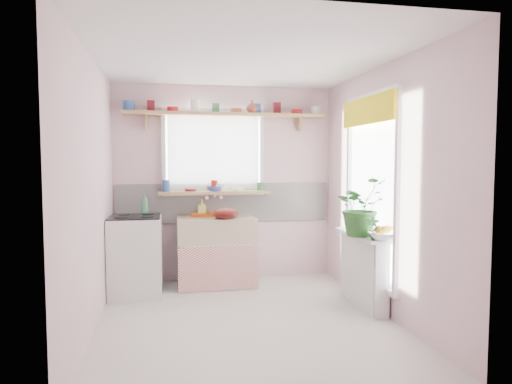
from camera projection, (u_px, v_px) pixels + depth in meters
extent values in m
plane|color=beige|center=(246.00, 320.00, 4.42)|extent=(3.20, 3.20, 0.00)
plane|color=white|center=(245.00, 58.00, 4.25)|extent=(3.20, 3.20, 0.00)
plane|color=silver|center=(225.00, 183.00, 5.90)|extent=(2.80, 0.00, 2.80)
plane|color=silver|center=(290.00, 209.00, 2.77)|extent=(2.80, 0.00, 2.80)
plane|color=silver|center=(91.00, 194.00, 4.07)|extent=(0.00, 3.20, 3.20)
plane|color=silver|center=(382.00, 190.00, 4.60)|extent=(0.00, 3.20, 3.20)
cube|color=white|center=(225.00, 203.00, 5.90)|extent=(2.74, 0.03, 0.50)
cube|color=#D0868E|center=(225.00, 218.00, 5.91)|extent=(2.74, 0.02, 0.12)
cube|color=white|center=(213.00, 152.00, 5.84)|extent=(1.20, 0.01, 1.00)
cube|color=white|center=(214.00, 152.00, 5.78)|extent=(1.15, 0.02, 0.95)
cube|color=white|center=(373.00, 189.00, 4.79)|extent=(0.01, 1.10, 1.90)
cube|color=yellow|center=(367.00, 111.00, 4.72)|extent=(0.03, 1.20, 0.28)
cube|color=white|center=(216.00, 263.00, 5.65)|extent=(0.85, 0.55, 0.55)
cube|color=#CB493B|center=(219.00, 268.00, 5.37)|extent=(0.95, 0.02, 0.53)
cube|color=beige|center=(216.00, 229.00, 5.62)|extent=(0.95, 0.55, 0.30)
cylinder|color=silver|center=(214.00, 195.00, 5.83)|extent=(0.03, 0.22, 0.03)
cube|color=white|center=(136.00, 256.00, 5.21)|extent=(0.58, 0.58, 0.90)
cube|color=black|center=(135.00, 217.00, 5.18)|extent=(0.56, 0.56, 0.02)
cylinder|color=black|center=(121.00, 217.00, 5.01)|extent=(0.14, 0.14, 0.01)
cylinder|color=black|center=(147.00, 217.00, 5.07)|extent=(0.14, 0.14, 0.01)
cylinder|color=black|center=(123.00, 214.00, 5.29)|extent=(0.14, 0.14, 0.01)
cylinder|color=black|center=(148.00, 214.00, 5.34)|extent=(0.14, 0.14, 0.01)
cube|color=white|center=(363.00, 271.00, 4.84)|extent=(0.15, 0.90, 0.75)
cube|color=white|center=(361.00, 235.00, 4.80)|extent=(0.22, 0.95, 0.03)
cube|color=tan|center=(214.00, 193.00, 5.76)|extent=(1.40, 0.22, 0.04)
cube|color=tan|center=(226.00, 115.00, 5.71)|extent=(2.52, 0.24, 0.04)
cylinder|color=#3359A5|center=(129.00, 106.00, 5.48)|extent=(0.11, 0.11, 0.12)
cylinder|color=#590F14|center=(151.00, 106.00, 5.53)|extent=(0.11, 0.11, 0.12)
cylinder|color=red|center=(173.00, 109.00, 5.58)|extent=(0.11, 0.11, 0.06)
cylinder|color=silver|center=(194.00, 107.00, 5.63)|extent=(0.11, 0.11, 0.12)
cylinder|color=#3F7F4C|center=(216.00, 108.00, 5.68)|extent=(0.11, 0.11, 0.12)
cylinder|color=#A55133|center=(236.00, 111.00, 5.73)|extent=(0.11, 0.11, 0.06)
cylinder|color=#3359A5|center=(257.00, 109.00, 5.78)|extent=(0.11, 0.11, 0.12)
cylinder|color=#590F14|center=(277.00, 109.00, 5.83)|extent=(0.11, 0.11, 0.12)
cylinder|color=red|center=(297.00, 112.00, 5.88)|extent=(0.11, 0.11, 0.06)
cylinder|color=silver|center=(316.00, 110.00, 5.93)|extent=(0.11, 0.11, 0.12)
cylinder|color=#3359A5|center=(164.00, 187.00, 5.64)|extent=(0.11, 0.11, 0.12)
cylinder|color=#590F14|center=(190.00, 186.00, 5.70)|extent=(0.11, 0.11, 0.12)
cylinder|color=red|center=(214.00, 189.00, 5.76)|extent=(0.11, 0.11, 0.06)
cylinder|color=silver|center=(239.00, 186.00, 5.82)|extent=(0.11, 0.11, 0.12)
cylinder|color=#3F7F4C|center=(262.00, 186.00, 5.87)|extent=(0.11, 0.11, 0.12)
cube|color=#DA5413|center=(209.00, 214.00, 5.75)|extent=(0.48, 0.40, 0.04)
ellipsoid|color=#54110E|center=(225.00, 213.00, 5.42)|extent=(0.37, 0.37, 0.14)
imported|color=#296026|center=(361.00, 207.00, 4.66)|extent=(0.63, 0.57, 0.60)
imported|color=white|center=(384.00, 236.00, 4.42)|extent=(0.42, 0.42, 0.08)
imported|color=#265F2B|center=(373.00, 229.00, 4.39)|extent=(0.14, 0.12, 0.23)
imported|color=#CECA5B|center=(202.00, 208.00, 5.68)|extent=(0.10, 0.10, 0.21)
imported|color=white|center=(221.00, 187.00, 5.71)|extent=(0.14, 0.14, 0.09)
imported|color=#354EAE|center=(215.00, 189.00, 5.70)|extent=(0.24, 0.24, 0.06)
imported|color=brown|center=(252.00, 107.00, 5.71)|extent=(0.19, 0.19, 0.15)
imported|color=#44895C|center=(144.00, 203.00, 5.40)|extent=(0.10, 0.10, 0.25)
sphere|color=orange|center=(384.00, 230.00, 4.41)|extent=(0.08, 0.08, 0.08)
sphere|color=orange|center=(389.00, 229.00, 4.46)|extent=(0.08, 0.08, 0.08)
sphere|color=orange|center=(379.00, 230.00, 4.42)|extent=(0.08, 0.08, 0.08)
cylinder|color=yellow|center=(389.00, 229.00, 4.37)|extent=(0.18, 0.04, 0.10)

